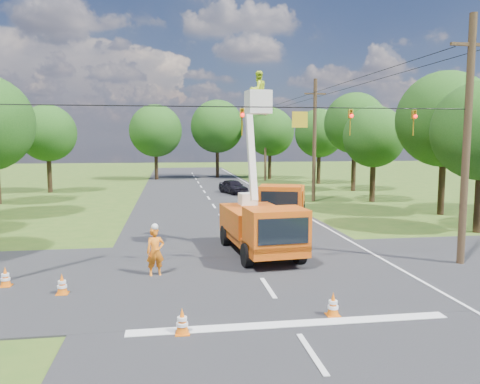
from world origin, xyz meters
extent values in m
plane|color=#325319|center=(0.00, 20.00, 0.00)|extent=(140.00, 140.00, 0.00)
cube|color=black|center=(0.00, 20.00, 0.00)|extent=(12.00, 100.00, 0.06)
cube|color=black|center=(0.00, 2.00, 0.00)|extent=(56.00, 10.00, 0.07)
cube|color=silver|center=(0.00, -3.20, 0.00)|extent=(9.00, 0.45, 0.02)
cube|color=silver|center=(5.60, 20.00, 0.00)|extent=(0.12, 90.00, 0.02)
cube|color=#DC460F|center=(0.64, 4.92, 0.76)|extent=(2.94, 6.56, 0.48)
cube|color=#DC460F|center=(0.86, 2.65, 1.59)|extent=(2.50, 2.02, 1.59)
cube|color=black|center=(0.95, 1.75, 1.64)|extent=(2.01, 0.26, 1.01)
cube|color=#DC460F|center=(0.56, 5.76, 1.43)|extent=(2.86, 4.15, 1.06)
cylinder|color=black|center=(-0.27, 2.81, 0.49)|extent=(0.43, 1.00, 0.97)
cylinder|color=black|center=(1.95, 3.02, 0.49)|extent=(0.43, 1.00, 0.97)
cylinder|color=black|center=(-0.66, 6.81, 0.49)|extent=(0.43, 1.00, 0.97)
cylinder|color=black|center=(1.55, 7.03, 0.49)|extent=(0.43, 1.00, 0.97)
cube|color=silver|center=(0.44, 6.92, 2.23)|extent=(0.87, 0.87, 0.58)
cube|color=silver|center=(0.50, 6.34, 4.56)|extent=(0.43, 1.44, 4.60)
cube|color=silver|center=(0.61, 5.23, 6.73)|extent=(1.10, 1.10, 1.01)
imported|color=#C6E526|center=(0.61, 5.23, 7.22)|extent=(1.04, 0.95, 1.73)
cube|color=#DC460F|center=(3.76, 13.27, 0.78)|extent=(4.26, 6.96, 0.49)
cube|color=#DC460F|center=(3.06, 11.03, 1.63)|extent=(2.85, 2.49, 1.63)
cube|color=black|center=(2.78, 10.15, 1.69)|extent=(1.99, 0.69, 1.04)
cube|color=#DC460F|center=(4.03, 14.10, 1.47)|extent=(3.66, 4.62, 1.09)
cylinder|color=black|center=(2.05, 11.64, 0.50)|extent=(0.64, 1.06, 1.00)
cylinder|color=black|center=(4.23, 10.95, 0.50)|extent=(0.64, 1.06, 1.00)
cylinder|color=black|center=(3.30, 15.59, 0.50)|extent=(0.64, 1.06, 1.00)
cylinder|color=black|center=(5.48, 14.90, 0.50)|extent=(0.64, 1.06, 1.00)
imported|color=orange|center=(-3.86, 2.15, 0.93)|extent=(0.76, 0.58, 1.85)
imported|color=black|center=(2.62, 28.32, 0.68)|extent=(2.76, 4.28, 1.35)
cone|color=orange|center=(-3.01, -3.36, 0.38)|extent=(0.36, 0.36, 0.70)
cube|color=orange|center=(-3.01, -3.36, 0.04)|extent=(0.38, 0.38, 0.04)
cylinder|color=white|center=(-3.01, -3.36, 0.44)|extent=(0.26, 0.26, 0.09)
cylinder|color=white|center=(-3.01, -3.36, 0.29)|extent=(0.31, 0.31, 0.09)
cone|color=orange|center=(1.33, -2.74, 0.38)|extent=(0.36, 0.36, 0.70)
cube|color=orange|center=(1.33, -2.74, 0.04)|extent=(0.38, 0.38, 0.04)
cylinder|color=white|center=(1.33, -2.74, 0.44)|extent=(0.26, 0.26, 0.09)
cylinder|color=white|center=(1.33, -2.74, 0.29)|extent=(0.31, 0.31, 0.09)
cone|color=orange|center=(2.20, 6.71, 0.38)|extent=(0.36, 0.36, 0.70)
cube|color=orange|center=(2.20, 6.71, 0.04)|extent=(0.38, 0.38, 0.04)
cylinder|color=white|center=(2.20, 6.71, 0.44)|extent=(0.26, 0.26, 0.09)
cylinder|color=white|center=(2.20, 6.71, 0.29)|extent=(0.31, 0.31, 0.09)
cone|color=orange|center=(3.07, 9.84, 0.38)|extent=(0.36, 0.36, 0.70)
cube|color=orange|center=(3.07, 9.84, 0.04)|extent=(0.38, 0.38, 0.04)
cylinder|color=white|center=(3.07, 9.84, 0.44)|extent=(0.26, 0.26, 0.09)
cylinder|color=white|center=(3.07, 9.84, 0.29)|extent=(0.31, 0.31, 0.09)
cone|color=orange|center=(-6.85, 0.41, 0.38)|extent=(0.36, 0.36, 0.70)
cube|color=orange|center=(-6.85, 0.41, 0.04)|extent=(0.38, 0.38, 0.04)
cylinder|color=white|center=(-6.85, 0.41, 0.44)|extent=(0.26, 0.26, 0.09)
cylinder|color=white|center=(-6.85, 0.41, 0.29)|extent=(0.31, 0.31, 0.09)
cone|color=orange|center=(-8.98, 1.55, 0.38)|extent=(0.36, 0.36, 0.70)
cube|color=orange|center=(-8.98, 1.55, 0.04)|extent=(0.38, 0.38, 0.04)
cylinder|color=white|center=(-8.98, 1.55, 0.44)|extent=(0.26, 0.26, 0.09)
cylinder|color=white|center=(-8.98, 1.55, 0.29)|extent=(0.31, 0.31, 0.09)
cone|color=orange|center=(4.53, 16.25, 0.38)|extent=(0.36, 0.36, 0.70)
cube|color=orange|center=(4.53, 16.25, 0.04)|extent=(0.38, 0.38, 0.04)
cylinder|color=white|center=(4.53, 16.25, 0.44)|extent=(0.26, 0.26, 0.09)
cylinder|color=white|center=(4.53, 16.25, 0.29)|extent=(0.31, 0.31, 0.09)
cylinder|color=#4C3823|center=(8.50, 2.00, 5.00)|extent=(0.30, 0.30, 10.00)
cube|color=#4C3823|center=(8.50, 2.00, 8.80)|extent=(1.80, 0.12, 0.12)
cylinder|color=#4C3823|center=(8.50, 22.00, 5.00)|extent=(0.30, 0.30, 10.00)
cube|color=#4C3823|center=(8.50, 22.00, 8.80)|extent=(1.80, 0.12, 0.12)
cylinder|color=#4C3823|center=(8.50, 42.00, 5.00)|extent=(0.30, 0.30, 10.00)
cube|color=#4C3823|center=(8.50, 42.00, 8.80)|extent=(1.80, 0.12, 0.12)
cylinder|color=black|center=(-0.50, 2.00, 6.30)|extent=(18.00, 0.04, 0.04)
cube|color=#BA9A16|center=(1.60, 2.00, 5.85)|extent=(0.60, 0.05, 0.60)
imported|color=#BA9A16|center=(-0.60, 2.00, 5.75)|extent=(0.16, 0.20, 1.00)
sphere|color=#FF0C0C|center=(-0.60, 1.88, 6.00)|extent=(0.14, 0.14, 0.14)
imported|color=#BA9A16|center=(3.60, 2.00, 5.75)|extent=(0.16, 0.20, 1.00)
sphere|color=#FF0C0C|center=(3.60, 1.88, 6.00)|extent=(0.14, 0.14, 0.14)
imported|color=#BA9A16|center=(6.20, 2.00, 5.75)|extent=(0.16, 0.20, 1.00)
sphere|color=#FF0C0C|center=(6.20, 1.88, 6.00)|extent=(0.14, 0.14, 0.14)
cylinder|color=#382616|center=(-14.80, 32.00, 2.02)|extent=(0.44, 0.44, 4.05)
sphere|color=#1D4A14|center=(-14.80, 32.00, 5.70)|extent=(5.40, 5.40, 5.40)
cylinder|color=#382616|center=(13.50, 8.00, 1.98)|extent=(0.44, 0.44, 3.96)
cylinder|color=#382616|center=(15.00, 14.00, 2.29)|extent=(0.44, 0.44, 4.58)
sphere|color=#1D4A14|center=(15.00, 14.00, 6.45)|extent=(6.40, 6.40, 6.40)
cylinder|color=#382616|center=(13.20, 21.00, 1.89)|extent=(0.44, 0.44, 3.78)
sphere|color=#1D4A14|center=(13.20, 21.00, 5.33)|extent=(5.00, 5.00, 5.00)
cylinder|color=#382616|center=(14.80, 29.00, 2.38)|extent=(0.44, 0.44, 4.75)
sphere|color=#1D4A14|center=(14.80, 29.00, 6.70)|extent=(6.00, 6.00, 6.00)
cylinder|color=#382616|center=(13.80, 37.00, 2.07)|extent=(0.44, 0.44, 4.14)
sphere|color=#1D4A14|center=(13.80, 37.00, 5.83)|extent=(5.60, 5.60, 5.60)
cylinder|color=#382616|center=(-5.00, 45.00, 2.20)|extent=(0.44, 0.44, 4.40)
sphere|color=#1D4A14|center=(-5.00, 45.00, 6.20)|extent=(6.60, 6.60, 6.60)
cylinder|color=#382616|center=(3.00, 47.00, 2.42)|extent=(0.44, 0.44, 4.84)
sphere|color=#1D4A14|center=(3.00, 47.00, 6.82)|extent=(7.00, 7.00, 7.00)
cylinder|color=#382616|center=(9.50, 44.00, 2.16)|extent=(0.44, 0.44, 4.31)
sphere|color=#1D4A14|center=(9.50, 44.00, 6.08)|extent=(6.20, 6.20, 6.20)
camera|label=1|loc=(-3.26, -15.24, 5.11)|focal=35.00mm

